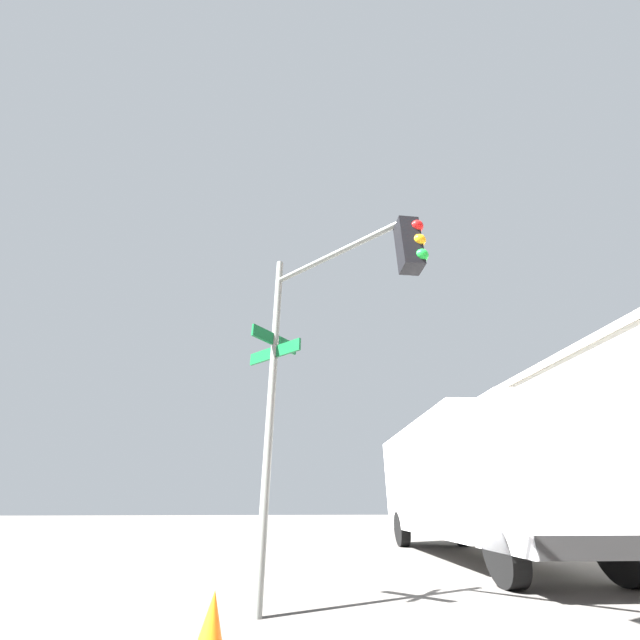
{
  "coord_description": "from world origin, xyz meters",
  "views": [
    {
      "loc": [
        -1.37,
        -7.0,
        1.17
      ],
      "look_at": [
        -5.48,
        -6.56,
        3.36
      ],
      "focal_mm": 19.8,
      "sensor_mm": 36.0,
      "label": 1
    }
  ],
  "objects": [
    {
      "name": "traffic_signal_near",
      "position": [
        -5.89,
        -6.32,
        3.62
      ],
      "size": [
        2.31,
        2.39,
        5.17
      ],
      "color": "slate",
      "rests_on": "ground_plane"
    },
    {
      "name": "box_truck_second",
      "position": [
        -11.36,
        -2.04,
        1.85
      ],
      "size": [
        9.1,
        2.82,
        3.34
      ],
      "color": "silver",
      "rests_on": "ground_plane"
    }
  ]
}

